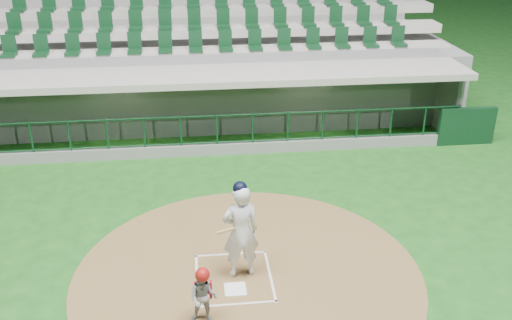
% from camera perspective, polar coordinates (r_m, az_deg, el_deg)
% --- Properties ---
extents(ground, '(120.00, 120.00, 0.00)m').
position_cam_1_polar(ground, '(12.16, -2.35, -10.88)').
color(ground, '#164E16').
rests_on(ground, ground).
extents(dirt_circle, '(7.20, 7.20, 0.01)m').
position_cam_1_polar(dirt_circle, '(12.01, -0.82, -11.32)').
color(dirt_circle, brown).
rests_on(dirt_circle, ground).
extents(home_plate, '(0.43, 0.43, 0.02)m').
position_cam_1_polar(home_plate, '(11.58, -2.08, -12.79)').
color(home_plate, white).
rests_on(home_plate, dirt_circle).
extents(batter_box_chalk, '(1.55, 1.80, 0.01)m').
position_cam_1_polar(batter_box_chalk, '(11.91, -2.24, -11.64)').
color(batter_box_chalk, white).
rests_on(batter_box_chalk, ground).
extents(dugout_structure, '(16.40, 3.70, 3.00)m').
position_cam_1_polar(dugout_structure, '(18.75, -4.14, 5.57)').
color(dugout_structure, gray).
rests_on(dugout_structure, ground).
extents(seating_deck, '(17.00, 6.72, 5.15)m').
position_cam_1_polar(seating_deck, '(21.55, -4.65, 9.38)').
color(seating_deck, slate).
rests_on(seating_deck, ground).
extents(batter, '(0.95, 0.94, 2.14)m').
position_cam_1_polar(batter, '(11.41, -1.56, -7.04)').
color(batter, silver).
rests_on(batter, dirt_circle).
extents(catcher, '(0.59, 0.49, 1.18)m').
position_cam_1_polar(catcher, '(10.52, -5.28, -13.38)').
color(catcher, gray).
rests_on(catcher, dirt_circle).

